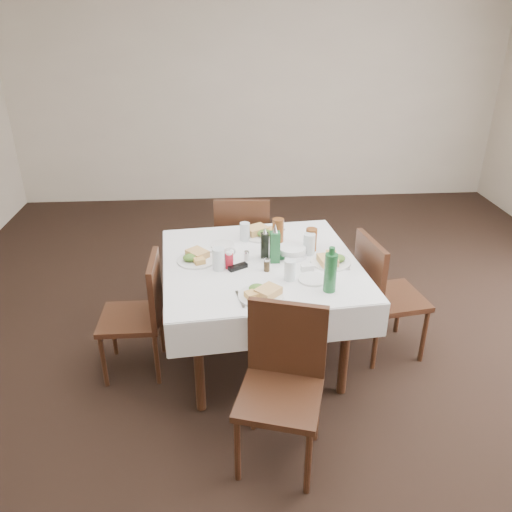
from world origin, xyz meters
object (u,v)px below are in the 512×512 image
at_px(ketchup_bottle, 229,260).
at_px(green_bottle, 330,272).
at_px(dining_table, 261,273).
at_px(chair_south, 283,375).
at_px(coffee_mug, 224,254).
at_px(chair_west, 142,309).
at_px(oil_cruet_dark, 265,244).
at_px(water_e, 309,244).
at_px(bread_basket, 292,252).
at_px(chair_north, 243,241).
at_px(water_s, 290,270).
at_px(water_w, 218,259).
at_px(chair_east, 381,290).
at_px(oil_cruet_green, 275,246).
at_px(water_n, 245,232).

distance_m(ketchup_bottle, green_bottle, 0.66).
bearing_deg(dining_table, chair_south, -86.30).
distance_m(dining_table, coffee_mug, 0.27).
bearing_deg(chair_west, oil_cruet_dark, 9.12).
relative_size(water_e, bread_basket, 0.71).
xyz_separation_m(chair_north, chair_west, (-0.70, -0.91, -0.05)).
relative_size(water_s, water_w, 0.90).
relative_size(chair_east, oil_cruet_green, 3.38).
bearing_deg(water_s, dining_table, 121.37).
bearing_deg(water_e, dining_table, -164.88).
distance_m(water_n, coffee_mug, 0.34).
xyz_separation_m(chair_north, coffee_mug, (-0.15, -0.80, 0.28)).
bearing_deg(coffee_mug, chair_north, 79.13).
bearing_deg(ketchup_bottle, oil_cruet_green, 13.26).
xyz_separation_m(water_e, oil_cruet_green, (-0.24, -0.10, 0.04)).
height_order(water_s, water_w, water_w).
xyz_separation_m(water_e, coffee_mug, (-0.57, -0.05, -0.03)).
height_order(water_w, bread_basket, water_w).
relative_size(oil_cruet_green, green_bottle, 0.95).
xyz_separation_m(chair_north, oil_cruet_green, (0.17, -0.85, 0.35)).
bearing_deg(water_e, chair_west, -172.01).
height_order(bread_basket, green_bottle, green_bottle).
xyz_separation_m(water_e, bread_basket, (-0.12, -0.03, -0.04)).
relative_size(chair_north, water_w, 6.44).
relative_size(water_w, ketchup_bottle, 1.27).
distance_m(dining_table, ketchup_bottle, 0.26).
distance_m(chair_east, chair_west, 1.62).
bearing_deg(water_w, water_e, 16.49).
bearing_deg(dining_table, chair_east, 0.70).
height_order(chair_north, green_bottle, green_bottle).
relative_size(dining_table, chair_east, 1.54).
bearing_deg(chair_north, green_bottle, -70.18).
bearing_deg(chair_south, water_w, 113.83).
bearing_deg(chair_west, coffee_mug, 11.35).
distance_m(bread_basket, ketchup_bottle, 0.44).
distance_m(chair_east, oil_cruet_green, 0.83).
bearing_deg(ketchup_bottle, chair_west, 179.09).
bearing_deg(water_s, ketchup_bottle, 153.59).
xyz_separation_m(chair_west, green_bottle, (1.15, -0.34, 0.41)).
distance_m(water_w, bread_basket, 0.51).
distance_m(chair_east, water_n, 1.02).
bearing_deg(chair_south, chair_east, 47.15).
bearing_deg(green_bottle, chair_east, 41.84).
xyz_separation_m(ketchup_bottle, coffee_mug, (-0.03, 0.12, -0.01)).
height_order(chair_east, ketchup_bottle, chair_east).
xyz_separation_m(chair_north, water_n, (-0.00, -0.50, 0.30)).
distance_m(bread_basket, coffee_mug, 0.45).
height_order(ketchup_bottle, green_bottle, green_bottle).
distance_m(chair_south, water_n, 1.22).
distance_m(dining_table, green_bottle, 0.58).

